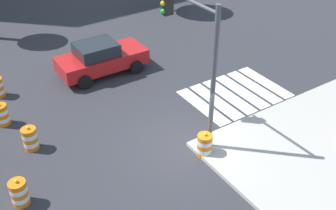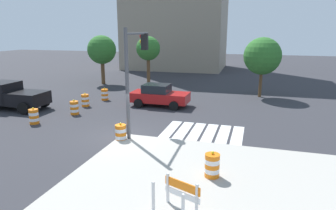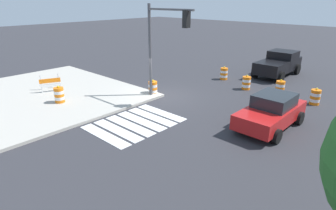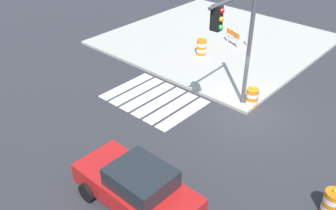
{
  "view_description": "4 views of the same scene",
  "coord_description": "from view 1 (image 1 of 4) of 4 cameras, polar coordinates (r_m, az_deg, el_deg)",
  "views": [
    {
      "loc": [
        -7.26,
        -9.83,
        10.05
      ],
      "look_at": [
        -0.45,
        0.59,
        1.7
      ],
      "focal_mm": 44.1,
      "sensor_mm": 36.0,
      "label": 1
    },
    {
      "loc": [
        6.59,
        -13.94,
        5.52
      ],
      "look_at": [
        1.92,
        2.0,
        1.38
      ],
      "focal_mm": 32.16,
      "sensor_mm": 36.0,
      "label": 2
    },
    {
      "loc": [
        12.37,
        11.83,
        5.9
      ],
      "look_at": [
        2.44,
        2.6,
        0.76
      ],
      "focal_mm": 30.12,
      "sensor_mm": 36.0,
      "label": 3
    },
    {
      "loc": [
        -6.7,
        12.69,
        9.36
      ],
      "look_at": [
        2.08,
        2.92,
        1.02
      ],
      "focal_mm": 40.2,
      "sensor_mm": 36.0,
      "label": 4
    }
  ],
  "objects": [
    {
      "name": "traffic_barrel_near_corner",
      "position": [
        14.18,
        -19.87,
        -11.33
      ],
      "size": [
        0.56,
        0.56,
        1.02
      ],
      "color": "orange",
      "rests_on": "ground"
    },
    {
      "name": "ground_plane",
      "position": [
        15.82,
        2.56,
        -5.62
      ],
      "size": [
        120.0,
        120.0,
        0.0
      ],
      "primitive_type": "plane",
      "color": "#2D2D33"
    },
    {
      "name": "traffic_barrel_crosswalk_end",
      "position": [
        16.24,
        -18.51,
        -4.43
      ],
      "size": [
        0.56,
        0.56,
        1.02
      ],
      "color": "orange",
      "rests_on": "ground"
    },
    {
      "name": "traffic_barrel_far_curb",
      "position": [
        17.95,
        -22.02,
        -1.26
      ],
      "size": [
        0.56,
        0.56,
        1.02
      ],
      "color": "orange",
      "rests_on": "ground"
    },
    {
      "name": "sports_car",
      "position": [
        20.38,
        -9.27,
        6.45
      ],
      "size": [
        4.31,
        2.16,
        1.63
      ],
      "color": "red",
      "rests_on": "ground"
    },
    {
      "name": "traffic_light_pole",
      "position": [
        14.36,
        3.52,
        8.48
      ],
      "size": [
        0.47,
        3.29,
        5.5
      ],
      "color": "#4C4C51",
      "rests_on": "sidewalk_corner"
    },
    {
      "name": "crosswalk_stripes",
      "position": [
        19.05,
        9.28,
        1.56
      ],
      "size": [
        4.35,
        3.2,
        0.02
      ],
      "color": "silver",
      "rests_on": "ground"
    },
    {
      "name": "traffic_barrel_median_near",
      "position": [
        15.17,
        5.07,
        -5.55
      ],
      "size": [
        0.56,
        0.56,
        1.02
      ],
      "color": "orange",
      "rests_on": "ground"
    }
  ]
}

